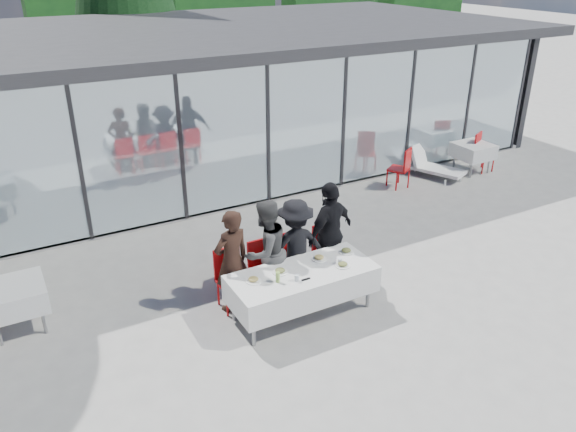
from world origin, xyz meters
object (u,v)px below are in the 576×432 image
object	(u,v)px
diner_a	(232,261)
spare_chair_b	(402,166)
diner_d	(330,233)
diner_c	(295,246)
dining_table	(302,283)
diner_chair_a	(230,275)
plate_b	(280,271)
juice_bottle	(278,277)
diner_chair_b	(263,266)
diner_chair_d	(326,249)
plate_a	(253,280)
diner_chair_c	(292,258)
diner_b	(266,251)
spare_table_right	(473,151)
lounger	(432,165)
spare_table_left	(15,297)
plate_d	(346,251)
folded_eyeglasses	(306,279)
spare_chair_a	(481,150)
plate_extra	(343,265)

from	to	relation	value
diner_a	spare_chair_b	distance (m)	6.17
diner_d	diner_c	bearing A→B (deg)	-19.10
dining_table	diner_chair_a	bearing A→B (deg)	139.25
diner_c	diner_chair_a	bearing A→B (deg)	3.49
plate_b	juice_bottle	bearing A→B (deg)	-125.25
diner_chair_b	diner_d	distance (m)	1.26
diner_a	juice_bottle	distance (m)	0.84
diner_chair_d	diner_c	bearing A→B (deg)	-171.64
plate_a	spare_chair_b	world-z (taller)	spare_chair_b
diner_chair_c	diner_b	bearing A→B (deg)	-169.76
diner_chair_b	diner_c	bearing A→B (deg)	-10.24
diner_chair_b	diner_chair_c	bearing A→B (deg)	0.00
juice_bottle	spare_table_right	world-z (taller)	juice_bottle
diner_chair_b	diner_chair_d	distance (m)	1.20
spare_chair_b	lounger	world-z (taller)	spare_chair_b
diner_a	diner_chair_d	world-z (taller)	diner_a
diner_chair_c	spare_chair_b	size ratio (longest dim) A/B	1.00
spare_table_left	plate_a	bearing A→B (deg)	-26.96
diner_chair_c	plate_a	distance (m)	1.23
diner_a	juice_bottle	size ratio (longest dim) A/B	10.20
diner_chair_c	plate_d	size ratio (longest dim) A/B	4.18
diner_chair_d	plate_b	world-z (taller)	diner_chair_d
plate_b	spare_table_right	size ratio (longest dim) A/B	0.27
folded_eyeglasses	lounger	distance (m)	7.11
plate_a	spare_table_right	distance (m)	8.37
plate_d	spare_table_left	distance (m)	5.03
diner_b	spare_chair_a	bearing A→B (deg)	-179.83
diner_c	spare_table_right	size ratio (longest dim) A/B	1.88
plate_extra	diner_chair_b	bearing A→B (deg)	135.10
diner_chair_c	lounger	world-z (taller)	diner_chair_c
diner_c	plate_a	bearing A→B (deg)	36.88
spare_table_right	lounger	world-z (taller)	spare_table_right
spare_table_right	diner_d	bearing A→B (deg)	-156.04
juice_bottle	spare_chair_a	world-z (taller)	spare_chair_a
lounger	plate_a	bearing A→B (deg)	-152.15
diner_a	plate_a	size ratio (longest dim) A/B	7.25
diner_chair_a	diner_chair_c	xyz separation A→B (m)	(1.12, 0.00, 0.00)
plate_extra	folded_eyeglasses	distance (m)	0.70
spare_table_left	plate_b	bearing A→B (deg)	-23.50
plate_d	folded_eyeglasses	world-z (taller)	plate_d
diner_chair_a	spare_table_right	size ratio (longest dim) A/B	1.13
dining_table	diner_chair_d	bearing A→B (deg)	39.53
diner_chair_b	spare_table_left	xyz separation A→B (m)	(-3.59, 0.94, 0.02)
diner_c	plate_b	world-z (taller)	diner_c
diner_b	lounger	distance (m)	6.88
juice_bottle	lounger	bearing A→B (deg)	30.25
diner_chair_d	plate_b	bearing A→B (deg)	-153.19
plate_a	folded_eyeglasses	bearing A→B (deg)	-25.34
diner_c	spare_table_right	distance (m)	7.22
plate_a	diner_chair_a	bearing A→B (deg)	98.72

